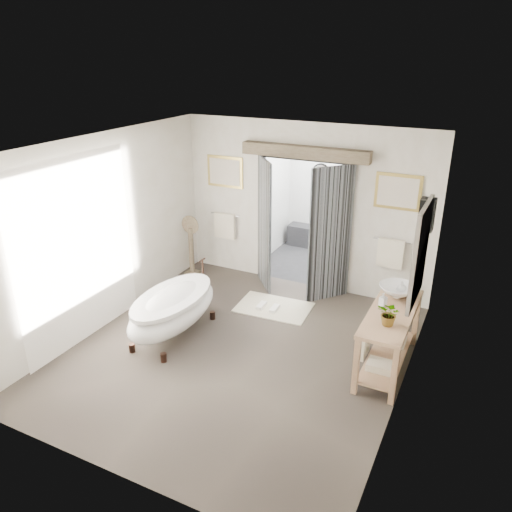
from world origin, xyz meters
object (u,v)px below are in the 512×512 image
object	(u,v)px
rug	(274,307)
basin	(397,291)
vanity	(387,334)
clawfoot_tub	(173,309)

from	to	relation	value
rug	basin	xyz separation A→B (m)	(2.02, -0.40, 0.93)
rug	vanity	bearing A→B (deg)	-22.88
clawfoot_tub	rug	distance (m)	1.79
clawfoot_tub	basin	size ratio (longest dim) A/B	3.69
clawfoot_tub	rug	xyz separation A→B (m)	(1.00, 1.42, -0.44)
vanity	clawfoot_tub	bearing A→B (deg)	-169.26
vanity	rug	bearing A→B (deg)	157.12
clawfoot_tub	vanity	size ratio (longest dim) A/B	1.16
vanity	rug	xyz separation A→B (m)	(-2.02, 0.85, -0.50)
vanity	rug	world-z (taller)	vanity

